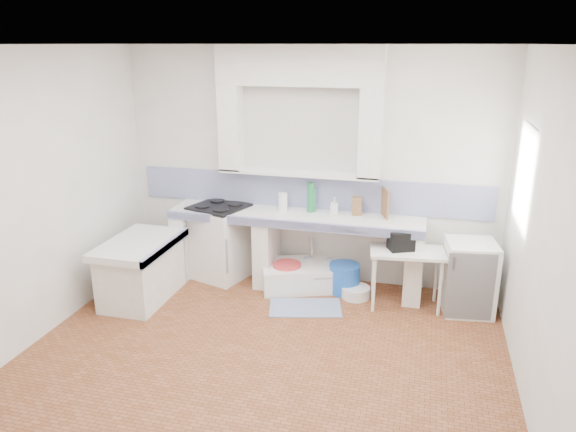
% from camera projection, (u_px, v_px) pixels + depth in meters
% --- Properties ---
extents(floor, '(4.50, 4.50, 0.00)m').
position_uv_depth(floor, '(261.00, 360.00, 5.02)').
color(floor, brown).
rests_on(floor, ground).
extents(ceiling, '(4.50, 4.50, 0.00)m').
position_uv_depth(ceiling, '(255.00, 44.00, 4.17)').
color(ceiling, white).
rests_on(ceiling, ground).
extents(wall_back, '(4.50, 0.00, 4.50)m').
position_uv_depth(wall_back, '(309.00, 167.00, 6.44)').
color(wall_back, white).
rests_on(wall_back, ground).
extents(wall_front, '(4.50, 0.00, 4.50)m').
position_uv_depth(wall_front, '(140.00, 334.00, 2.75)').
color(wall_front, white).
rests_on(wall_front, ground).
extents(wall_left, '(0.00, 4.50, 4.50)m').
position_uv_depth(wall_left, '(32.00, 199.00, 5.13)').
color(wall_left, white).
rests_on(wall_left, ground).
extents(wall_right, '(0.00, 4.50, 4.50)m').
position_uv_depth(wall_right, '(545.00, 240.00, 4.05)').
color(wall_right, white).
rests_on(wall_right, ground).
extents(alcove_mass, '(1.90, 0.25, 0.45)m').
position_uv_depth(alcove_mass, '(299.00, 65.00, 5.99)').
color(alcove_mass, white).
rests_on(alcove_mass, ground).
extents(window_frame, '(0.35, 0.86, 1.06)m').
position_uv_depth(window_frame, '(544.00, 179.00, 5.06)').
color(window_frame, '#362311').
rests_on(window_frame, ground).
extents(lace_valance, '(0.01, 0.84, 0.24)m').
position_uv_depth(lace_valance, '(533.00, 138.00, 4.98)').
color(lace_valance, white).
rests_on(lace_valance, ground).
extents(counter_slab, '(3.00, 0.60, 0.08)m').
position_uv_depth(counter_slab, '(295.00, 217.00, 6.35)').
color(counter_slab, white).
rests_on(counter_slab, ground).
extents(counter_lip, '(3.00, 0.04, 0.10)m').
position_uv_depth(counter_lip, '(289.00, 225.00, 6.09)').
color(counter_lip, navy).
rests_on(counter_lip, ground).
extents(counter_pier_left, '(0.20, 0.55, 0.82)m').
position_uv_depth(counter_pier_left, '(187.00, 243.00, 6.82)').
color(counter_pier_left, white).
rests_on(counter_pier_left, ground).
extents(counter_pier_mid, '(0.20, 0.55, 0.82)m').
position_uv_depth(counter_pier_mid, '(267.00, 250.00, 6.57)').
color(counter_pier_mid, white).
rests_on(counter_pier_mid, ground).
extents(counter_pier_right, '(0.20, 0.55, 0.82)m').
position_uv_depth(counter_pier_right, '(414.00, 264.00, 6.15)').
color(counter_pier_right, white).
rests_on(counter_pier_right, ground).
extents(peninsula_top, '(0.70, 1.10, 0.08)m').
position_uv_depth(peninsula_top, '(139.00, 244.00, 6.06)').
color(peninsula_top, white).
rests_on(peninsula_top, ground).
extents(peninsula_base, '(0.60, 1.00, 0.62)m').
position_uv_depth(peninsula_base, '(142.00, 273.00, 6.16)').
color(peninsula_base, white).
rests_on(peninsula_base, ground).
extents(peninsula_lip, '(0.04, 1.10, 0.10)m').
position_uv_depth(peninsula_lip, '(166.00, 247.00, 5.98)').
color(peninsula_lip, navy).
rests_on(peninsula_lip, ground).
extents(backsplash, '(4.27, 0.03, 0.40)m').
position_uv_depth(backsplash, '(309.00, 192.00, 6.51)').
color(backsplash, navy).
rests_on(backsplash, ground).
extents(stove, '(0.79, 0.77, 0.89)m').
position_uv_depth(stove, '(220.00, 242.00, 6.73)').
color(stove, white).
rests_on(stove, ground).
extents(sink, '(1.22, 0.93, 0.26)m').
position_uv_depth(sink, '(308.00, 276.00, 6.53)').
color(sink, white).
rests_on(sink, ground).
extents(side_table, '(0.85, 0.54, 0.04)m').
position_uv_depth(side_table, '(406.00, 279.00, 5.96)').
color(side_table, white).
rests_on(side_table, ground).
extents(fridge, '(0.58, 0.58, 0.79)m').
position_uv_depth(fridge, '(469.00, 277.00, 5.85)').
color(fridge, white).
rests_on(fridge, ground).
extents(bucket_red, '(0.45, 0.45, 0.32)m').
position_uv_depth(bucket_red, '(287.00, 276.00, 6.45)').
color(bucket_red, red).
rests_on(bucket_red, ground).
extents(bucket_orange, '(0.29, 0.29, 0.25)m').
position_uv_depth(bucket_orange, '(311.00, 280.00, 6.44)').
color(bucket_orange, '#C8481F').
rests_on(bucket_orange, ground).
extents(bucket_blue, '(0.46, 0.46, 0.34)m').
position_uv_depth(bucket_blue, '(344.00, 278.00, 6.37)').
color(bucket_blue, blue).
rests_on(bucket_blue, ground).
extents(basin_white, '(0.43, 0.43, 0.13)m').
position_uv_depth(basin_white, '(356.00, 292.00, 6.25)').
color(basin_white, white).
rests_on(basin_white, ground).
extents(water_bottle_a, '(0.10, 0.10, 0.30)m').
position_uv_depth(water_bottle_a, '(307.00, 269.00, 6.67)').
color(water_bottle_a, silver).
rests_on(water_bottle_a, ground).
extents(water_bottle_b, '(0.09, 0.09, 0.31)m').
position_uv_depth(water_bottle_b, '(329.00, 271.00, 6.61)').
color(water_bottle_b, silver).
rests_on(water_bottle_b, ground).
extents(black_bag, '(0.39, 0.32, 0.21)m').
position_uv_depth(black_bag, '(404.00, 240.00, 5.86)').
color(black_bag, black).
rests_on(black_bag, side_table).
extents(green_bottle_a, '(0.07, 0.07, 0.29)m').
position_uv_depth(green_bottle_a, '(313.00, 200.00, 6.39)').
color(green_bottle_a, '#1C733D').
rests_on(green_bottle_a, counter_slab).
extents(green_bottle_b, '(0.09, 0.09, 0.35)m').
position_uv_depth(green_bottle_b, '(310.00, 197.00, 6.36)').
color(green_bottle_b, '#1C733D').
rests_on(green_bottle_b, counter_slab).
extents(knife_block, '(0.12, 0.10, 0.22)m').
position_uv_depth(knife_block, '(357.00, 206.00, 6.27)').
color(knife_block, brown).
rests_on(knife_block, counter_slab).
extents(cutting_board, '(0.11, 0.24, 0.33)m').
position_uv_depth(cutting_board, '(385.00, 203.00, 6.18)').
color(cutting_board, brown).
rests_on(cutting_board, counter_slab).
extents(paper_towel, '(0.13, 0.13, 0.21)m').
position_uv_depth(paper_towel, '(283.00, 202.00, 6.44)').
color(paper_towel, white).
rests_on(paper_towel, counter_slab).
extents(soap_bottle, '(0.10, 0.10, 0.20)m').
position_uv_depth(soap_bottle, '(334.00, 206.00, 6.30)').
color(soap_bottle, white).
rests_on(soap_bottle, counter_slab).
extents(rug, '(0.88, 0.63, 0.01)m').
position_uv_depth(rug, '(305.00, 308.00, 6.01)').
color(rug, navy).
rests_on(rug, ground).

